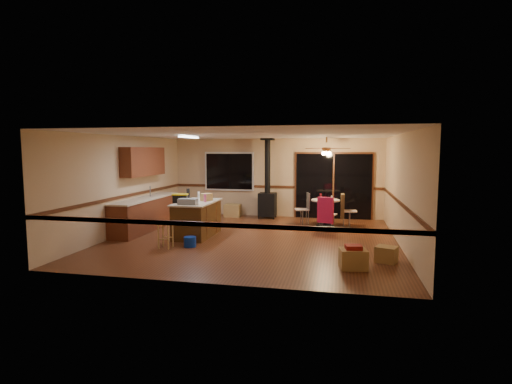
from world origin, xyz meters
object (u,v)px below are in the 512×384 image
(chair_right, at_px, (343,206))
(box_corner_a, at_px, (353,259))
(box_under_window, at_px, (233,210))
(toolbox_black, at_px, (180,199))
(chair_left, at_px, (305,205))
(bar_stool, at_px, (166,235))
(kitchen_island, at_px, (197,219))
(toolbox_grey, at_px, (188,202))
(dining_table, at_px, (325,208))
(box_corner_b, at_px, (386,254))
(wood_stove, at_px, (267,196))
(chair_near, at_px, (326,210))
(blue_bucket, at_px, (190,242))

(chair_right, bearing_deg, box_corner_a, -87.87)
(box_under_window, bearing_deg, chair_right, -14.74)
(toolbox_black, distance_m, chair_right, 4.75)
(chair_left, xyz_separation_m, box_under_window, (-2.50, 0.87, -0.38))
(toolbox_black, height_order, box_corner_a, toolbox_black)
(bar_stool, xyz_separation_m, chair_right, (3.98, 3.50, 0.30))
(box_corner_a, bearing_deg, kitchen_island, 151.28)
(toolbox_grey, bearing_deg, chair_right, 35.89)
(dining_table, bearing_deg, toolbox_black, -145.51)
(toolbox_grey, distance_m, box_under_window, 3.74)
(kitchen_island, height_order, box_corner_b, kitchen_island)
(wood_stove, distance_m, box_under_window, 1.30)
(kitchen_island, relative_size, box_under_window, 3.22)
(toolbox_black, distance_m, box_under_window, 3.53)
(chair_near, height_order, box_corner_b, chair_near)
(bar_stool, relative_size, chair_near, 0.85)
(kitchen_island, bearing_deg, chair_right, 30.01)
(wood_stove, height_order, toolbox_grey, wood_stove)
(wood_stove, height_order, box_corner_a, wood_stove)
(toolbox_black, distance_m, chair_near, 3.91)
(chair_right, bearing_deg, box_corner_b, -77.50)
(kitchen_island, relative_size, box_corner_b, 4.28)
(box_corner_a, height_order, box_corner_b, box_corner_a)
(kitchen_island, bearing_deg, blue_bucket, -77.82)
(bar_stool, height_order, box_under_window, bar_stool)
(box_under_window, bearing_deg, kitchen_island, -91.97)
(chair_left, xyz_separation_m, box_corner_b, (1.94, -3.78, -0.43))
(kitchen_island, relative_size, chair_right, 2.40)
(toolbox_black, relative_size, chair_left, 0.68)
(wood_stove, relative_size, dining_table, 3.02)
(box_corner_a, bearing_deg, dining_table, 99.09)
(toolbox_black, relative_size, blue_bucket, 1.24)
(blue_bucket, height_order, box_under_window, box_under_window)
(toolbox_grey, relative_size, chair_left, 0.89)
(toolbox_black, distance_m, box_corner_b, 5.08)
(kitchen_island, bearing_deg, chair_near, 20.75)
(toolbox_black, bearing_deg, dining_table, 34.49)
(bar_stool, xyz_separation_m, blue_bucket, (0.51, 0.19, -0.18))
(wood_stove, xyz_separation_m, box_corner_a, (2.58, -5.18, -0.54))
(kitchen_island, distance_m, chair_right, 4.30)
(box_under_window, xyz_separation_m, box_corner_a, (3.77, -5.23, -0.02))
(blue_bucket, height_order, chair_right, chair_right)
(toolbox_grey, bearing_deg, chair_near, 28.69)
(chair_right, xyz_separation_m, box_corner_a, (0.16, -4.28, -0.41))
(chair_near, xyz_separation_m, chair_right, (0.47, 0.92, 0.00))
(toolbox_black, relative_size, bar_stool, 0.59)
(wood_stove, relative_size, box_under_window, 4.83)
(toolbox_grey, distance_m, dining_table, 4.20)
(kitchen_island, relative_size, chair_near, 2.40)
(box_corner_b, bearing_deg, toolbox_black, 165.79)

